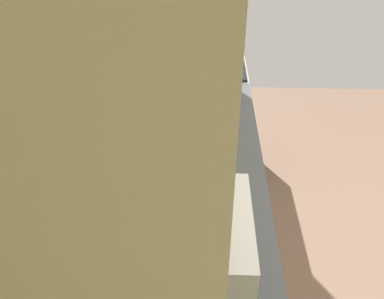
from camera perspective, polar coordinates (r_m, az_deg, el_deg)
wall_back at (r=1.83m, az=-9.52°, el=6.51°), size 3.81×0.12×2.66m
oven_range at (r=3.49m, az=1.83°, el=4.74°), size 0.65×0.61×1.07m
microwave at (r=1.50m, az=0.48°, el=-13.43°), size 0.47×0.38×0.32m
bowl at (r=2.31m, az=3.87°, el=1.45°), size 0.19×0.19×0.05m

